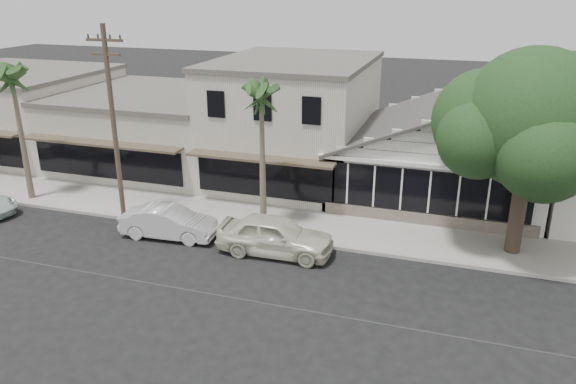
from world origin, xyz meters
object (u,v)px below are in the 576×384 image
(car_0, at_px, (275,235))
(car_1, at_px, (169,222))
(utility_pole, at_px, (113,120))
(shade_tree, at_px, (529,121))

(car_0, relative_size, car_1, 1.14)
(utility_pole, xyz_separation_m, car_1, (3.20, -1.29, -4.09))
(utility_pole, height_order, shade_tree, utility_pole)
(utility_pole, distance_m, shade_tree, 17.66)
(shade_tree, bearing_deg, car_0, -161.10)
(utility_pole, xyz_separation_m, car_0, (8.20, -1.38, -3.96))
(car_1, distance_m, shade_tree, 15.47)
(car_0, xyz_separation_m, car_1, (-5.00, 0.09, -0.12))
(utility_pole, distance_m, car_0, 9.21)
(car_0, xyz_separation_m, shade_tree, (9.35, 3.20, 4.77))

